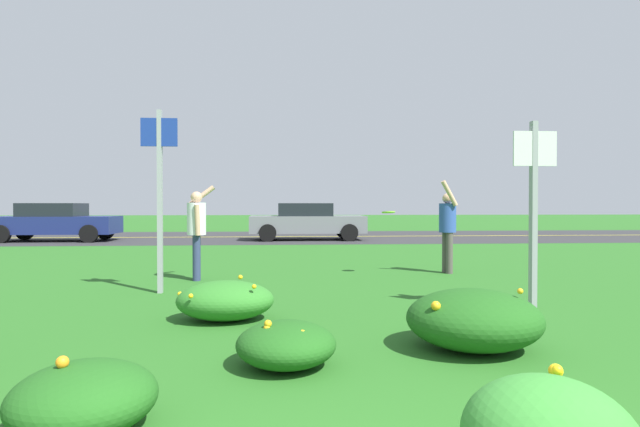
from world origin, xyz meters
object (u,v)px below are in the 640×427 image
(sign_post_by_roadside, at_px, (534,197))
(car_gray_center_right, at_px, (307,221))
(person_thrower_white_shirt, at_px, (197,227))
(person_catcher_blue_shirt, at_px, (447,225))
(car_navy_center_left, at_px, (55,222))
(frisbee_lime, at_px, (388,212))
(sign_post_near_path, at_px, (160,183))

(sign_post_by_roadside, xyz_separation_m, car_gray_center_right, (-2.16, 14.12, -0.74))
(sign_post_by_roadside, distance_m, car_gray_center_right, 14.31)
(car_gray_center_right, bearing_deg, person_thrower_white_shirt, -103.42)
(person_catcher_blue_shirt, bearing_deg, car_navy_center_left, 139.43)
(sign_post_by_roadside, height_order, person_thrower_white_shirt, sign_post_by_roadside)
(person_thrower_white_shirt, bearing_deg, car_navy_center_left, 122.99)
(sign_post_by_roadside, height_order, person_catcher_blue_shirt, sign_post_by_roadside)
(person_thrower_white_shirt, relative_size, frisbee_lime, 6.58)
(sign_post_near_path, bearing_deg, car_navy_center_left, 118.69)
(sign_post_near_path, xyz_separation_m, person_thrower_white_shirt, (0.35, 1.37, -0.74))
(sign_post_by_roadside, distance_m, person_catcher_blue_shirt, 3.94)
(sign_post_near_path, height_order, car_navy_center_left, sign_post_near_path)
(sign_post_near_path, height_order, frisbee_lime, sign_post_near_path)
(frisbee_lime, bearing_deg, person_thrower_white_shirt, -173.31)
(person_thrower_white_shirt, xyz_separation_m, car_navy_center_left, (-7.03, 10.83, -0.24))
(sign_post_by_roadside, distance_m, person_thrower_white_shirt, 5.79)
(person_catcher_blue_shirt, height_order, frisbee_lime, person_catcher_blue_shirt)
(person_thrower_white_shirt, bearing_deg, sign_post_near_path, -104.35)
(sign_post_by_roadside, relative_size, frisbee_lime, 9.17)
(person_catcher_blue_shirt, distance_m, frisbee_lime, 1.29)
(person_catcher_blue_shirt, xyz_separation_m, car_navy_center_left, (-11.94, 10.22, -0.24))
(car_navy_center_left, bearing_deg, car_gray_center_right, 0.00)
(person_thrower_white_shirt, height_order, person_catcher_blue_shirt, person_catcher_blue_shirt)
(sign_post_near_path, relative_size, person_thrower_white_shirt, 1.63)
(car_navy_center_left, distance_m, car_gray_center_right, 9.62)
(sign_post_by_roadside, xyz_separation_m, person_thrower_white_shirt, (-4.74, 3.29, -0.51))
(sign_post_by_roadside, relative_size, person_catcher_blue_shirt, 1.30)
(car_navy_center_left, bearing_deg, person_thrower_white_shirt, -57.01)
(frisbee_lime, xyz_separation_m, car_navy_center_left, (-10.69, 10.40, -0.50))
(sign_post_near_path, distance_m, car_navy_center_left, 13.95)
(person_thrower_white_shirt, bearing_deg, sign_post_by_roadside, -34.77)
(sign_post_by_roadside, relative_size, person_thrower_white_shirt, 1.39)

